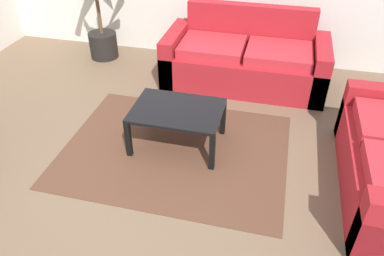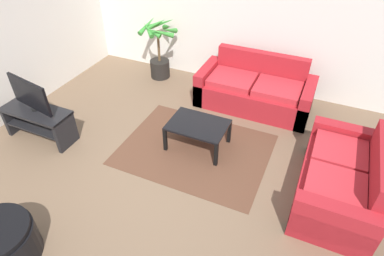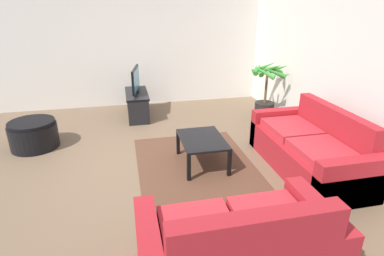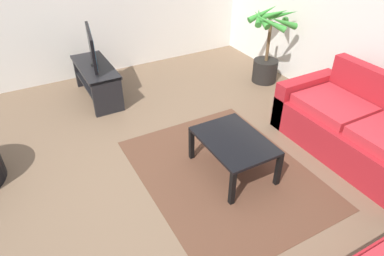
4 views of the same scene
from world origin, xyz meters
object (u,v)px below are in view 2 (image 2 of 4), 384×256
at_px(couch_main, 255,91).
at_px(couch_loveseat, 341,181).
at_px(coffee_table, 198,127).
at_px(tv_stand, 38,120).
at_px(potted_palm, 159,53).
at_px(ottoman, 0,244).
at_px(tv, 30,95).

relative_size(couch_main, couch_loveseat, 1.17).
bearing_deg(couch_loveseat, coffee_table, 174.30).
height_order(tv_stand, potted_palm, potted_palm).
relative_size(couch_main, coffee_table, 2.29).
distance_m(couch_loveseat, ottoman, 4.01).
bearing_deg(tv, tv_stand, -100.26).
relative_size(couch_loveseat, potted_palm, 1.43).
distance_m(couch_main, potted_palm, 2.09).
bearing_deg(ottoman, coffee_table, 65.37).
bearing_deg(coffee_table, tv_stand, -160.97).
distance_m(tv, ottoman, 2.19).
distance_m(potted_palm, ottoman, 4.34).
relative_size(couch_main, tv_stand, 1.80).
height_order(couch_loveseat, potted_palm, potted_palm).
bearing_deg(couch_loveseat, potted_palm, 151.99).
xyz_separation_m(couch_loveseat, tv, (-4.39, -0.60, 0.49)).
height_order(couch_main, tv_stand, couch_main).
bearing_deg(potted_palm, coffee_table, -47.40).
bearing_deg(ottoman, potted_palm, 95.43).
bearing_deg(coffee_table, couch_main, 72.08).
distance_m(couch_main, tv, 3.65).
bearing_deg(coffee_table, couch_loveseat, -5.70).
bearing_deg(tv, couch_main, 38.79).
xyz_separation_m(couch_main, couch_loveseat, (1.57, -1.66, -0.00)).
bearing_deg(potted_palm, couch_main, -7.51).
bearing_deg(couch_loveseat, tv_stand, -172.16).
bearing_deg(ottoman, tv_stand, 123.39).
height_order(couch_loveseat, tv_stand, couch_loveseat).
relative_size(couch_loveseat, coffee_table, 1.95).
bearing_deg(ottoman, couch_loveseat, 36.32).
height_order(couch_loveseat, coffee_table, couch_loveseat).
distance_m(couch_loveseat, tv, 4.46).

